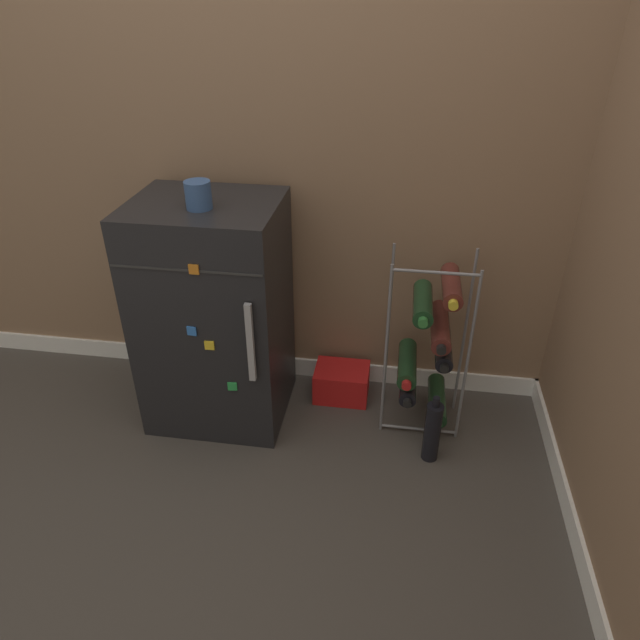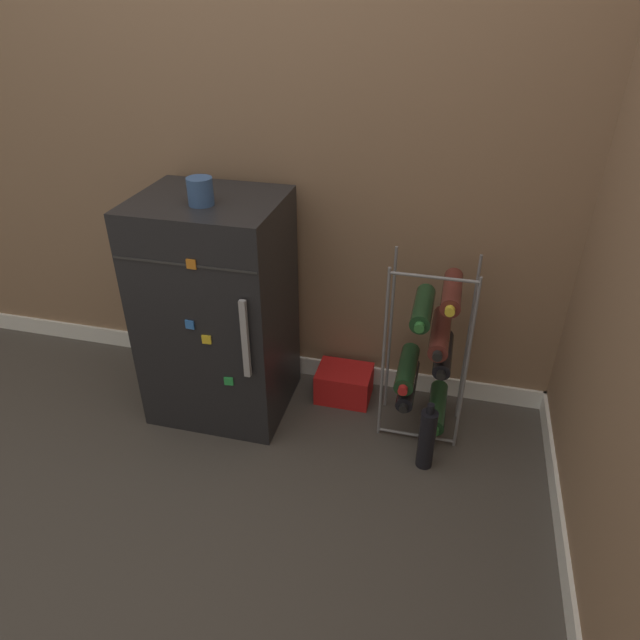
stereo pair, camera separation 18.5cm
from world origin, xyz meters
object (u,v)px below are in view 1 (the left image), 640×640
(fridge_top_cup, at_px, (198,195))
(loose_bottle_floor, at_px, (432,431))
(wine_rack, at_px, (429,346))
(mini_fridge, at_px, (215,315))
(soda_box, at_px, (342,382))

(fridge_top_cup, height_order, loose_bottle_floor, fridge_top_cup)
(loose_bottle_floor, bearing_deg, wine_rack, 98.44)
(mini_fridge, bearing_deg, fridge_top_cup, -80.14)
(mini_fridge, relative_size, loose_bottle_floor, 3.15)
(mini_fridge, xyz_separation_m, wine_rack, (0.87, 0.04, -0.09))
(mini_fridge, height_order, fridge_top_cup, fridge_top_cup)
(soda_box, height_order, fridge_top_cup, fridge_top_cup)
(fridge_top_cup, xyz_separation_m, loose_bottle_floor, (0.90, -0.12, -0.87))
(mini_fridge, distance_m, fridge_top_cup, 0.53)
(mini_fridge, relative_size, wine_rack, 1.23)
(mini_fridge, distance_m, loose_bottle_floor, 0.99)
(mini_fridge, bearing_deg, soda_box, 16.95)
(loose_bottle_floor, bearing_deg, mini_fridge, 168.47)
(mini_fridge, height_order, wine_rack, mini_fridge)
(soda_box, distance_m, loose_bottle_floor, 0.53)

